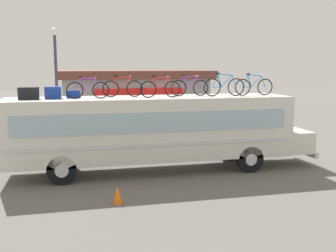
{
  "coord_description": "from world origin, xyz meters",
  "views": [
    {
      "loc": [
        -2.96,
        -15.52,
        4.32
      ],
      "look_at": [
        0.7,
        0.0,
        1.88
      ],
      "focal_mm": 41.62,
      "sensor_mm": 36.0,
      "label": 1
    }
  ],
  "objects": [
    {
      "name": "luggage_bag_3",
      "position": [
        -3.08,
        0.35,
        3.25
      ],
      "size": [
        0.53,
        0.38,
        0.3
      ],
      "primitive_type": "cube",
      "color": "#193899",
      "rests_on": "bus"
    },
    {
      "name": "rooftop_bicycle_5",
      "position": [
        3.07,
        -0.18,
        3.5
      ],
      "size": [
        1.8,
        0.44,
        0.98
      ],
      "color": "black",
      "rests_on": "bus"
    },
    {
      "name": "rooftop_bicycle_4",
      "position": [
        1.67,
        0.17,
        3.47
      ],
      "size": [
        1.64,
        0.44,
        0.9
      ],
      "color": "black",
      "rests_on": "bus"
    },
    {
      "name": "ground_plane",
      "position": [
        0.0,
        0.0,
        0.0
      ],
      "size": [
        120.0,
        120.0,
        0.0
      ],
      "primitive_type": "plane",
      "color": "#605E59"
    },
    {
      "name": "rooftop_bicycle_1",
      "position": [
        -2.53,
        -0.28,
        3.46
      ],
      "size": [
        1.62,
        0.44,
        0.86
      ],
      "color": "black",
      "rests_on": "bus"
    },
    {
      "name": "rooftop_bicycle_2",
      "position": [
        -1.13,
        0.26,
        3.46
      ],
      "size": [
        1.64,
        0.44,
        0.89
      ],
      "color": "black",
      "rests_on": "bus"
    },
    {
      "name": "traffic_cone",
      "position": [
        -1.79,
        -3.57,
        0.29
      ],
      "size": [
        0.32,
        0.32,
        0.57
      ],
      "primitive_type": "cone",
      "color": "orange",
      "rests_on": "ground"
    },
    {
      "name": "luggage_bag_1",
      "position": [
        -4.7,
        -0.05,
        3.32
      ],
      "size": [
        0.73,
        0.47,
        0.46
      ],
      "primitive_type": "cube",
      "color": "black",
      "rests_on": "bus"
    },
    {
      "name": "rooftop_bicycle_6",
      "position": [
        4.46,
        -0.1,
        3.49
      ],
      "size": [
        1.75,
        0.44,
        0.94
      ],
      "color": "black",
      "rests_on": "bus"
    },
    {
      "name": "bus",
      "position": [
        0.22,
        -0.0,
        1.8
      ],
      "size": [
        12.85,
        2.51,
        3.09
      ],
      "color": "silver",
      "rests_on": "ground"
    },
    {
      "name": "street_lamp",
      "position": [
        -3.87,
        4.22,
        3.82
      ],
      "size": [
        0.36,
        0.36,
        6.15
      ],
      "color": "#38383D",
      "rests_on": "ground"
    },
    {
      "name": "rooftop_bicycle_3",
      "position": [
        0.31,
        -0.34,
        3.46
      ],
      "size": [
        1.65,
        0.44,
        0.88
      ],
      "color": "black",
      "rests_on": "bus"
    },
    {
      "name": "luggage_bag_2",
      "position": [
        -3.83,
        0.08,
        3.32
      ],
      "size": [
        0.6,
        0.44,
        0.46
      ],
      "primitive_type": "cube",
      "color": "#193899",
      "rests_on": "bus"
    },
    {
      "name": "roadside_building",
      "position": [
        1.39,
        16.17,
        2.05
      ],
      "size": [
        11.35,
        9.89,
        4.02
      ],
      "color": "#9E9E99",
      "rests_on": "ground"
    }
  ]
}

